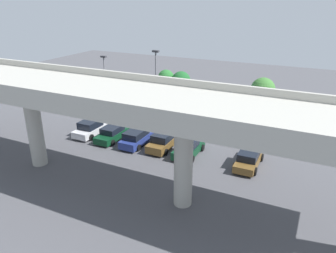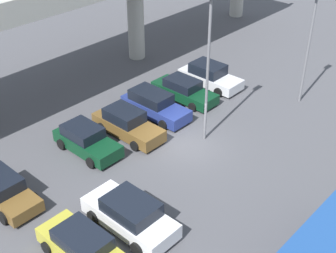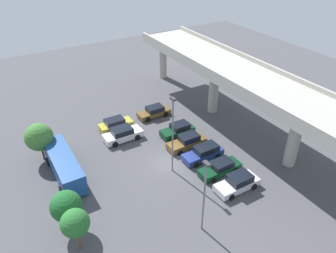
% 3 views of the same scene
% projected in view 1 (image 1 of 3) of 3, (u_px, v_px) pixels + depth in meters
% --- Properties ---
extents(ground_plane, '(89.94, 89.94, 0.00)m').
position_uv_depth(ground_plane, '(165.00, 133.00, 36.18)').
color(ground_plane, '#4C4C51').
extents(highway_overpass, '(43.29, 7.23, 8.34)m').
position_uv_depth(highway_overpass, '(97.00, 101.00, 24.19)').
color(highway_overpass, '#ADAAA0').
rests_on(highway_overpass, ground_plane).
extents(parked_car_0, '(2.03, 4.32, 1.51)m').
position_uv_depth(parked_car_0, '(259.00, 134.00, 33.97)').
color(parked_car_0, gold).
rests_on(parked_car_0, ground_plane).
extents(parked_car_1, '(2.23, 4.82, 1.65)m').
position_uv_depth(parked_car_1, '(234.00, 129.00, 35.20)').
color(parked_car_1, silver).
rests_on(parked_car_1, ground_plane).
extents(parked_car_2, '(2.03, 4.82, 1.64)m').
position_uv_depth(parked_car_2, '(164.00, 141.00, 32.42)').
color(parked_car_2, brown).
rests_on(parked_car_2, ground_plane).
extents(parked_car_3, '(2.04, 4.82, 1.60)m').
position_uv_depth(parked_car_3, '(138.00, 137.00, 33.23)').
color(parked_car_3, navy).
rests_on(parked_car_3, ground_plane).
extents(parked_car_4, '(2.01, 4.81, 1.45)m').
position_uv_depth(parked_car_4, '(113.00, 133.00, 34.45)').
color(parked_car_4, '#0C381E').
rests_on(parked_car_4, ground_plane).
extents(parked_car_5, '(2.16, 4.72, 1.63)m').
position_uv_depth(parked_car_5, '(92.00, 128.00, 35.60)').
color(parked_car_5, silver).
rests_on(parked_car_5, ground_plane).
extents(parked_car_6, '(2.01, 4.57, 1.47)m').
position_uv_depth(parked_car_6, '(249.00, 159.00, 28.91)').
color(parked_car_6, brown).
rests_on(parked_car_6, ground_plane).
extents(parked_car_7, '(2.04, 4.32, 1.55)m').
position_uv_depth(parked_car_7, '(188.00, 148.00, 30.90)').
color(parked_car_7, '#0C381E').
rests_on(parked_car_7, ground_plane).
extents(shuttle_bus, '(8.61, 2.57, 2.55)m').
position_uv_depth(shuttle_bus, '(228.00, 99.00, 42.91)').
color(shuttle_bus, '#1E478C').
rests_on(shuttle_bus, ground_plane).
extents(lamp_post_near_aisle, '(0.70, 0.35, 7.43)m').
position_uv_depth(lamp_post_near_aisle, '(105.00, 81.00, 40.31)').
color(lamp_post_near_aisle, slate).
rests_on(lamp_post_near_aisle, ground_plane).
extents(lamp_post_mid_lot, '(0.70, 0.35, 8.87)m').
position_uv_depth(lamp_post_mid_lot, '(156.00, 86.00, 35.13)').
color(lamp_post_mid_lot, slate).
rests_on(lamp_post_mid_lot, ground_plane).
extents(tree_front_left, '(3.11, 3.11, 4.52)m').
position_uv_depth(tree_front_left, '(263.00, 90.00, 41.80)').
color(tree_front_left, brown).
rests_on(tree_front_left, ground_plane).
extents(tree_front_right, '(2.71, 2.71, 4.17)m').
position_uv_depth(tree_front_right, '(181.00, 81.00, 46.83)').
color(tree_front_right, brown).
rests_on(tree_front_right, ground_plane).
extents(tree_front_far_right, '(2.36, 2.36, 4.20)m').
position_uv_depth(tree_front_far_right, '(166.00, 78.00, 47.67)').
color(tree_front_far_right, brown).
rests_on(tree_front_far_right, ground_plane).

